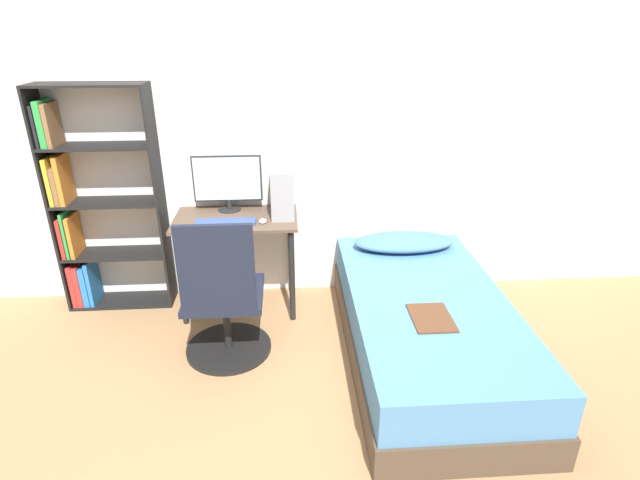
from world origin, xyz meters
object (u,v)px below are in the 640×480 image
bed (426,327)px  monitor (227,181)px  bookshelf (89,210)px  office_chair (224,307)px  pc_tower (282,191)px  keyboard (226,222)px

bed → monitor: 1.79m
bookshelf → office_chair: (1.05, -0.78, -0.41)m
monitor → pc_tower: bearing=-14.4°
pc_tower → bookshelf: bearing=177.1°
office_chair → monitor: 1.02m
bed → keyboard: 1.58m
bed → keyboard: size_ratio=4.61×
keyboard → pc_tower: (0.41, 0.17, 0.17)m
bookshelf → bed: 2.60m
bed → keyboard: bearing=155.0°
pc_tower → office_chair: bearing=-119.2°
bookshelf → office_chair: size_ratio=1.66×
monitor → keyboard: size_ratio=1.19×
bookshelf → monitor: size_ratio=3.31×
office_chair → pc_tower: (0.40, 0.71, 0.56)m
office_chair → pc_tower: pc_tower is taller
bookshelf → keyboard: bookshelf is taller
bed → keyboard: keyboard is taller
pc_tower → bed: bearing=-40.6°
bed → monitor: bearing=146.1°
bed → bookshelf: bearing=159.9°
monitor → keyboard: bearing=-90.5°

